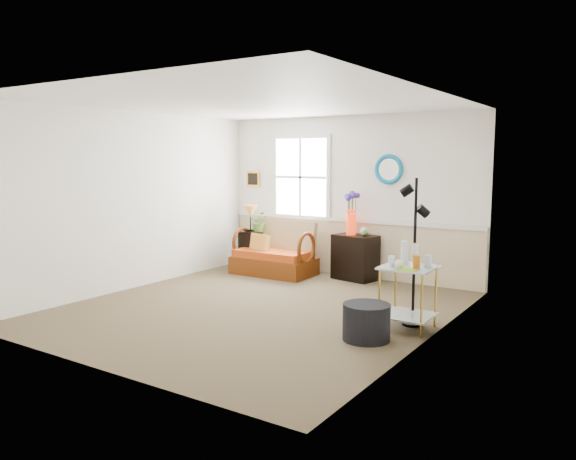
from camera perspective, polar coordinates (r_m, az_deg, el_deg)
The scene contains 19 objects.
floor at distance 7.30m, azimuth -3.02°, elevation -7.95°, with size 4.50×5.00×0.01m, color brown.
ceiling at distance 7.08m, azimuth -3.16°, elevation 12.83°, with size 4.50×5.00×0.01m, color white.
walls at distance 7.07m, azimuth -3.09°, elevation 2.28°, with size 4.51×5.01×2.60m.
wainscot at distance 9.27m, azimuth 6.05°, elevation -1.86°, with size 4.46×0.02×0.90m, color #CBB48E.
chair_rail at distance 9.20m, azimuth 6.06°, elevation 1.02°, with size 4.46×0.04×0.06m, color white.
window at distance 9.60m, azimuth 1.31°, elevation 5.39°, with size 1.14×0.06×1.44m, color white, non-canonical shape.
picture at distance 10.18m, azimuth -3.55°, elevation 5.20°, with size 0.28×0.03×0.28m, color #B98121.
mirror at distance 8.86m, azimuth 10.22°, elevation 6.09°, with size 0.47×0.47×0.07m, color #0A8BB9.
loveseat at distance 9.30m, azimuth -1.47°, elevation -1.88°, with size 1.33×0.76×0.87m, color #5E2608, non-canonical shape.
throw_pillow at distance 9.35m, azimuth -2.92°, elevation -1.59°, with size 0.39×0.10×0.39m, color #BB4D07, non-canonical shape.
lamp_stand at distance 9.78m, azimuth -3.64°, elevation -2.06°, with size 0.37×0.37×0.66m, color black, non-canonical shape.
table_lamp at distance 9.71m, azimuth -3.84°, elevation 1.19°, with size 0.25×0.25×0.45m, color #AB6326, non-canonical shape.
potted_plant at distance 9.63m, azimuth -2.94°, elevation 0.62°, with size 0.32×0.36×0.28m, color #437731.
cabinet at distance 8.98m, azimuth 6.84°, elevation -2.77°, with size 0.67×0.43×0.71m, color black, non-canonical shape.
flower_vase at distance 8.93m, azimuth 6.46°, elevation 1.67°, with size 0.20×0.20×0.67m, color red, non-canonical shape.
side_table at distance 6.48m, azimuth 12.07°, elevation -6.76°, with size 0.57×0.57×0.72m, color #A67D2D, non-canonical shape.
tabletop_items at distance 6.34m, azimuth 12.27°, elevation -2.51°, with size 0.44×0.44×0.26m, color silver, non-canonical shape.
floor_lamp at distance 6.56m, azimuth 12.72°, elevation -2.24°, with size 0.25×0.25×1.70m, color black, non-canonical shape.
ottoman at distance 6.07m, azimuth 7.98°, elevation -9.24°, with size 0.51×0.51×0.39m, color black.
Camera 1 is at (4.17, -5.67, 1.91)m, focal length 35.00 mm.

